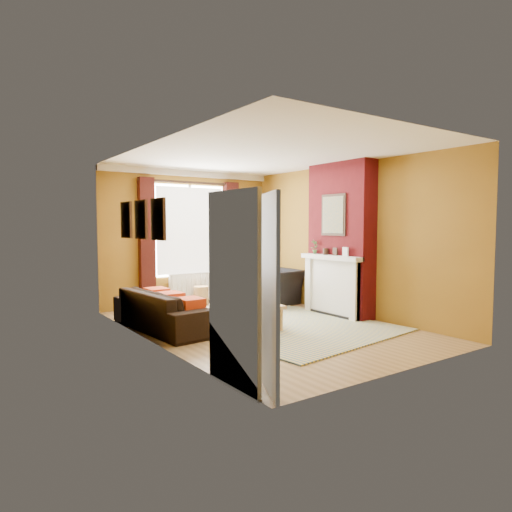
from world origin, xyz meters
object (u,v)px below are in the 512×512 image
object	(u,v)px
sofa	(165,310)
floor_lamp	(258,247)
wicker_stool	(201,296)
armchair	(271,287)
coffee_table	(249,305)

from	to	relation	value
sofa	floor_lamp	size ratio (longest dim) A/B	1.44
sofa	wicker_stool	distance (m)	2.23
wicker_stool	floor_lamp	bearing A→B (deg)	0.00
wicker_stool	floor_lamp	xyz separation A→B (m)	(1.46, 0.00, 0.98)
armchair	floor_lamp	world-z (taller)	floor_lamp
floor_lamp	sofa	bearing A→B (deg)	-151.08
sofa	armchair	size ratio (longest dim) A/B	1.89
floor_lamp	wicker_stool	bearing A→B (deg)	180.00
sofa	armchair	distance (m)	2.83
coffee_table	floor_lamp	bearing A→B (deg)	56.00
armchair	floor_lamp	size ratio (longest dim) A/B	0.76
sofa	wicker_stool	xyz separation A→B (m)	(1.51, 1.64, -0.12)
coffee_table	floor_lamp	world-z (taller)	floor_lamp
sofa	floor_lamp	xyz separation A→B (m)	(2.97, 1.64, 0.86)
coffee_table	wicker_stool	bearing A→B (deg)	86.05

